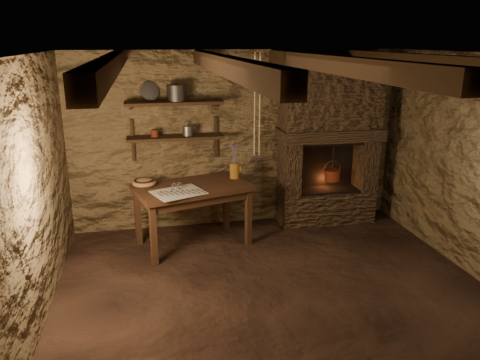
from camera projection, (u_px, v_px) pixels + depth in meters
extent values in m
plane|color=black|center=(274.00, 291.00, 4.90)|extent=(4.50, 4.50, 0.00)
cube|color=brown|center=(237.00, 140.00, 6.43)|extent=(4.50, 0.04, 2.40)
cube|color=brown|center=(372.00, 282.00, 2.68)|extent=(4.50, 0.04, 2.40)
cube|color=brown|center=(31.00, 196.00, 4.12)|extent=(0.04, 4.00, 2.40)
cube|color=brown|center=(480.00, 169.00, 4.99)|extent=(0.04, 4.00, 2.40)
cube|color=black|center=(280.00, 54.00, 4.21)|extent=(4.50, 4.00, 0.04)
cube|color=black|center=(109.00, 66.00, 3.95)|extent=(0.14, 3.95, 0.16)
cube|color=black|center=(225.00, 65.00, 4.14)|extent=(0.14, 3.95, 0.16)
cube|color=black|center=(332.00, 64.00, 4.33)|extent=(0.14, 3.95, 0.16)
cube|color=black|center=(429.00, 63.00, 4.52)|extent=(0.14, 3.95, 0.16)
cube|color=black|center=(175.00, 137.00, 6.09)|extent=(1.25, 0.30, 0.04)
cube|color=black|center=(174.00, 103.00, 5.96)|extent=(1.25, 0.30, 0.04)
cube|color=#38281C|center=(325.00, 206.00, 6.73)|extent=(1.35, 0.45, 0.45)
cube|color=#38281C|center=(289.00, 168.00, 6.45)|extent=(0.23, 0.45, 0.75)
cube|color=#38281C|center=(365.00, 164.00, 6.67)|extent=(0.23, 0.45, 0.75)
cube|color=#38281C|center=(330.00, 134.00, 6.40)|extent=(1.43, 0.51, 0.16)
cube|color=#38281C|center=(332.00, 93.00, 6.27)|extent=(1.35, 0.45, 0.94)
cube|color=black|center=(322.00, 162.00, 6.74)|extent=(0.90, 0.06, 0.75)
cube|color=#351F12|center=(192.00, 188.00, 5.80)|extent=(1.54, 1.14, 0.06)
cube|color=#351F12|center=(192.00, 194.00, 5.83)|extent=(1.40, 0.99, 0.10)
cube|color=white|center=(178.00, 192.00, 5.52)|extent=(0.70, 0.63, 0.01)
cylinder|color=#A2651F|center=(235.00, 171.00, 6.08)|extent=(0.17, 0.17, 0.20)
torus|color=#A2651F|center=(240.00, 169.00, 6.09)|extent=(0.02, 0.11, 0.11)
ellipsoid|color=#A87948|center=(144.00, 183.00, 5.78)|extent=(0.32, 0.32, 0.11)
cylinder|color=#302D2A|center=(177.00, 94.00, 5.93)|extent=(0.33, 0.33, 0.19)
cylinder|color=gray|center=(149.00, 91.00, 5.95)|extent=(0.27, 0.19, 0.24)
cylinder|color=#5F2113|center=(155.00, 133.00, 6.02)|extent=(0.10, 0.10, 0.09)
cylinder|color=maroon|center=(332.00, 175.00, 6.56)|extent=(0.28, 0.28, 0.15)
torus|color=#302D2A|center=(332.00, 169.00, 6.54)|extent=(0.24, 0.02, 0.24)
cylinder|color=#302D2A|center=(333.00, 158.00, 6.49)|extent=(0.01, 0.01, 0.44)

